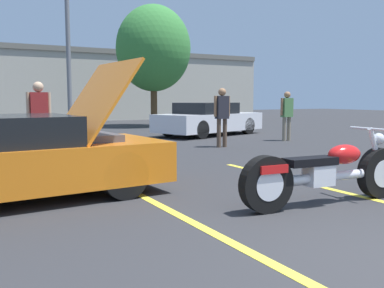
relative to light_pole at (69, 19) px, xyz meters
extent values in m
cube|color=yellow|center=(-1.89, -12.87, -4.51)|extent=(0.12, 5.36, 0.01)
cube|color=yellow|center=(0.80, -12.87, -4.51)|extent=(0.12, 5.36, 0.01)
cube|color=#B2AD9E|center=(-0.71, 10.14, -2.31)|extent=(32.00, 4.00, 4.40)
cube|color=slate|center=(-0.71, 10.14, -0.26)|extent=(32.00, 4.20, 0.30)
cylinder|color=slate|center=(-0.07, 0.00, -0.39)|extent=(0.18, 0.18, 8.26)
cylinder|color=brown|center=(4.40, 1.75, -3.40)|extent=(0.32, 0.32, 2.23)
ellipsoid|color=#387F38|center=(4.40, 1.75, -0.73)|extent=(3.60, 3.60, 4.14)
cylinder|color=black|center=(0.98, -13.68, -4.16)|extent=(0.71, 0.21, 0.70)
cylinder|color=black|center=(-0.91, -13.55, -4.16)|extent=(0.71, 0.21, 0.70)
cylinder|color=silver|center=(0.98, -13.68, -4.16)|extent=(0.39, 0.20, 0.38)
cylinder|color=silver|center=(-0.91, -13.55, -4.16)|extent=(0.39, 0.20, 0.38)
cylinder|color=silver|center=(0.03, -13.61, -4.15)|extent=(1.61, 0.23, 0.12)
cube|color=silver|center=(-0.11, -13.60, -4.11)|extent=(0.38, 0.26, 0.28)
ellipsoid|color=red|center=(0.32, -13.63, -3.87)|extent=(0.52, 0.31, 0.26)
cube|color=black|center=(-0.25, -13.60, -3.93)|extent=(0.73, 0.31, 0.10)
cube|color=red|center=(-0.86, -13.55, -3.97)|extent=(0.40, 0.25, 0.10)
cylinder|color=silver|center=(0.88, -13.67, -3.84)|extent=(0.31, 0.09, 0.63)
cylinder|color=silver|center=(0.77, -13.67, -3.55)|extent=(0.08, 0.70, 0.04)
sphere|color=silver|center=(0.93, -13.68, -3.69)|extent=(0.16, 0.16, 0.16)
cylinder|color=silver|center=(-0.38, -13.48, -4.21)|extent=(1.23, 0.17, 0.09)
cube|color=orange|center=(-3.49, -11.35, -4.04)|extent=(4.21, 2.08, 0.58)
cylinder|color=black|center=(-2.17, -12.04, -4.18)|extent=(0.67, 0.27, 0.66)
cylinder|color=black|center=(-2.28, -10.47, -4.18)|extent=(0.67, 0.27, 0.66)
cube|color=orange|center=(-2.32, -11.26, -3.17)|extent=(0.97, 1.71, 1.20)
cube|color=#4C4C51|center=(-2.37, -11.27, -3.80)|extent=(0.67, 1.03, 0.28)
cube|color=silver|center=(4.20, -3.81, -4.02)|extent=(4.75, 3.09, 0.64)
cube|color=black|center=(4.04, -3.87, -3.50)|extent=(2.39, 2.16, 0.41)
cylinder|color=black|center=(5.75, -4.13, -4.20)|extent=(0.67, 0.41, 0.63)
cylinder|color=black|center=(5.25, -2.63, -4.20)|extent=(0.67, 0.41, 0.63)
cylinder|color=black|center=(3.15, -4.99, -4.20)|extent=(0.67, 0.41, 0.63)
cylinder|color=black|center=(2.66, -3.49, -4.20)|extent=(0.67, 0.41, 0.63)
cylinder|color=brown|center=(2.33, -7.41, -4.11)|extent=(0.12, 0.12, 0.81)
cylinder|color=brown|center=(2.53, -7.41, -4.11)|extent=(0.12, 0.12, 0.81)
cube|color=#26262D|center=(2.43, -7.41, -3.39)|extent=(0.36, 0.20, 0.64)
cylinder|color=#9E704C|center=(2.21, -7.41, -3.35)|extent=(0.08, 0.08, 0.58)
cylinder|color=#9E704C|center=(2.65, -7.41, -3.35)|extent=(0.08, 0.08, 0.58)
sphere|color=#9E704C|center=(2.43, -7.41, -2.96)|extent=(0.22, 0.22, 0.22)
cylinder|color=gray|center=(-2.64, -7.74, -4.09)|extent=(0.12, 0.12, 0.84)
cylinder|color=gray|center=(-2.44, -7.74, -4.09)|extent=(0.12, 0.12, 0.84)
cube|color=maroon|center=(-2.54, -7.74, -3.34)|extent=(0.36, 0.20, 0.67)
cylinder|color=tan|center=(-2.76, -7.74, -3.30)|extent=(0.08, 0.08, 0.60)
cylinder|color=tan|center=(-2.32, -7.74, -3.30)|extent=(0.08, 0.08, 0.60)
sphere|color=tan|center=(-2.54, -7.74, -2.89)|extent=(0.23, 0.23, 0.23)
cylinder|color=gray|center=(5.18, -6.88, -4.13)|extent=(0.12, 0.12, 0.78)
cylinder|color=gray|center=(5.38, -6.88, -4.13)|extent=(0.12, 0.12, 0.78)
cube|color=#4C7F47|center=(5.28, -6.88, -3.43)|extent=(0.36, 0.20, 0.61)
cylinder|color=#9E704C|center=(5.06, -6.88, -3.40)|extent=(0.08, 0.08, 0.55)
cylinder|color=#9E704C|center=(5.50, -6.88, -3.40)|extent=(0.08, 0.08, 0.55)
sphere|color=#9E704C|center=(5.28, -6.88, -3.02)|extent=(0.21, 0.21, 0.21)
camera|label=1|loc=(-4.15, -17.55, -3.13)|focal=40.00mm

